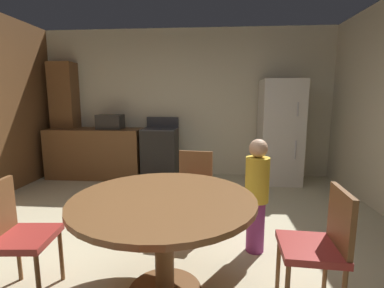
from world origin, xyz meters
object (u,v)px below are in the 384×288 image
Objects in this scene: chair_east at (321,242)px; chair_west at (15,232)px; refrigerator at (280,132)px; person_child at (257,193)px; oven_range at (160,153)px; chair_north at (194,186)px; microwave at (110,122)px; dining_table at (164,217)px.

chair_west is at bearing 4.16° from chair_east.
refrigerator reaches higher than chair_east.
refrigerator is 1.61× the size of person_child.
oven_range is 2.11m from chair_north.
chair_north is 0.75m from person_child.
microwave reaches higher than chair_north.
oven_range is 1.01× the size of person_child.
chair_east reaches higher than dining_table.
chair_west is 1.00× the size of chair_north.
microwave is 0.51× the size of chair_west.
oven_range is 2.50× the size of microwave.
refrigerator is at bearing 63.70° from dining_table.
refrigerator reaches higher than person_child.
dining_table is at bearing -63.49° from microwave.
microwave is at bearing -132.65° from chair_north.
microwave is at bearing -87.52° from person_child.
chair_west is at bearing -98.45° from oven_range.
refrigerator is 4.03m from chair_west.
dining_table is (-1.48, -3.00, -0.27)m from refrigerator.
microwave reaches higher than person_child.
person_child is at bearing 63.94° from chair_north.
person_child reaches higher than chair_north.
chair_north is 0.80× the size of person_child.
chair_east is (1.69, -3.12, 0.03)m from oven_range.
microwave is 0.51× the size of chair_east.
chair_east is (1.08, -0.07, -0.11)m from dining_table.
oven_range is at bearing -151.90° from chair_north.
refrigerator is 4.00× the size of microwave.
chair_east is at bearing -4.16° from chair_west.
oven_range is 2.75m from person_child.
oven_range is 3.18m from chair_west.
refrigerator is at bearing -0.96° from microwave.
refrigerator is 3.35m from dining_table.
chair_east is 1.48m from chair_north.
refrigerator is 2.02× the size of chair_north.
refrigerator reaches higher than dining_table.
chair_north reaches higher than dining_table.
chair_east is at bearing 72.54° from person_child.
oven_range is 0.84× the size of dining_table.
dining_table is 1.51× the size of chair_north.
oven_range is at bearing 0.23° from microwave.
person_child is at bearing -46.28° from microwave.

